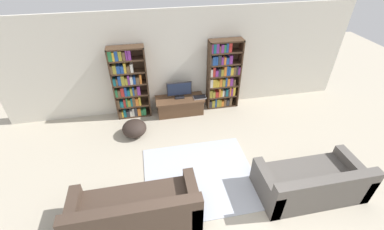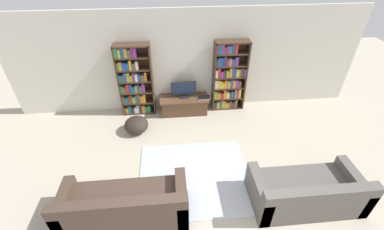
% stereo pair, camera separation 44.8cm
% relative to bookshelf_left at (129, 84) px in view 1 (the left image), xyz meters
% --- Properties ---
extents(wall_back, '(8.80, 0.06, 2.60)m').
position_rel_bookshelf_left_xyz_m(wall_back, '(1.37, 0.18, 0.39)').
color(wall_back, silver).
rests_on(wall_back, ground_plane).
extents(bookshelf_left, '(0.85, 0.30, 1.87)m').
position_rel_bookshelf_left_xyz_m(bookshelf_left, '(0.00, 0.00, 0.00)').
color(bookshelf_left, '#422D1E').
rests_on(bookshelf_left, ground_plane).
extents(bookshelf_right, '(0.85, 0.30, 1.87)m').
position_rel_bookshelf_left_xyz_m(bookshelf_right, '(2.39, -0.00, -0.00)').
color(bookshelf_right, '#422D1E').
rests_on(bookshelf_right, ground_plane).
extents(tv_stand, '(1.25, 0.53, 0.44)m').
position_rel_bookshelf_left_xyz_m(tv_stand, '(1.23, -0.14, -0.69)').
color(tv_stand, brown).
rests_on(tv_stand, ground_plane).
extents(television, '(0.64, 0.16, 0.44)m').
position_rel_bookshelf_left_xyz_m(television, '(1.23, -0.10, -0.24)').
color(television, black).
rests_on(television, tv_stand).
extents(laptop, '(0.32, 0.20, 0.03)m').
position_rel_bookshelf_left_xyz_m(laptop, '(1.75, -0.21, -0.46)').
color(laptop, '#B7B7BC').
rests_on(laptop, tv_stand).
extents(area_rug, '(2.16, 1.93, 0.02)m').
position_rel_bookshelf_left_xyz_m(area_rug, '(1.27, -2.41, -0.90)').
color(area_rug, '#B2B7C1').
rests_on(area_rug, ground_plane).
extents(couch_left_sectional, '(2.06, 0.85, 0.79)m').
position_rel_bookshelf_left_xyz_m(couch_left_sectional, '(0.04, -3.16, -0.64)').
color(couch_left_sectional, '#423328').
rests_on(couch_left_sectional, ground_plane).
extents(couch_right_sofa, '(1.88, 0.95, 0.76)m').
position_rel_bookshelf_left_xyz_m(couch_right_sofa, '(3.16, -3.16, -0.66)').
color(couch_right_sofa, '#56514C').
rests_on(couch_right_sofa, ground_plane).
extents(beanbag_ottoman, '(0.57, 0.57, 0.38)m').
position_rel_bookshelf_left_xyz_m(beanbag_ottoman, '(0.03, -0.85, -0.73)').
color(beanbag_ottoman, '#2D231E').
rests_on(beanbag_ottoman, ground_plane).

